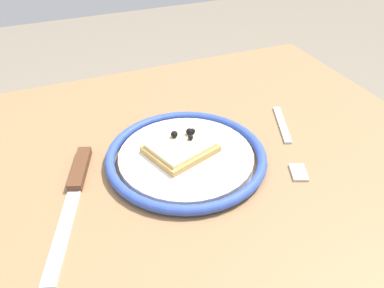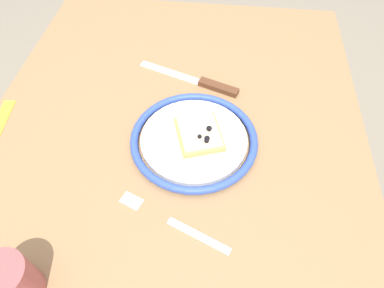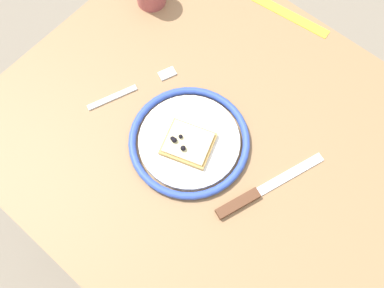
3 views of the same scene
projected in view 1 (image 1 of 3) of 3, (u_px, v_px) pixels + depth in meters
dining_table at (171, 234)px, 0.61m from camera, size 0.91×0.76×0.71m
plate at (186, 157)px, 0.60m from camera, size 0.24×0.24×0.02m
pizza_slice_near at (181, 147)px, 0.59m from camera, size 0.11×0.11×0.03m
knife at (76, 184)px, 0.55m from camera, size 0.10×0.23×0.01m
fork at (288, 141)px, 0.64m from camera, size 0.09×0.19×0.00m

